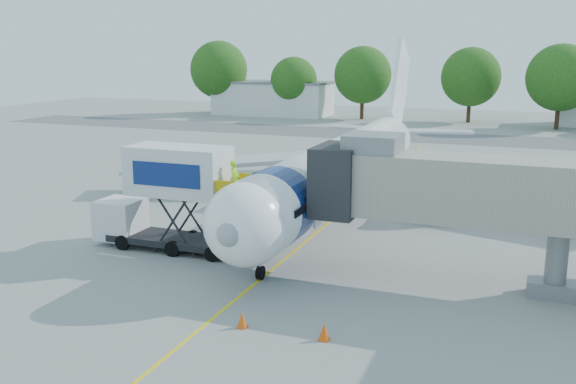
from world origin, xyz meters
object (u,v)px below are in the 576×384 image
(aircraft, at_px, (344,166))
(ground_tug, at_px, (168,308))
(jet_bridge, at_px, (451,189))
(catering_hiloader, at_px, (168,198))

(aircraft, bearing_deg, ground_tug, -93.42)
(jet_bridge, bearing_deg, catering_hiloader, -179.99)
(jet_bridge, relative_size, ground_tug, 3.29)
(aircraft, distance_m, catering_hiloader, 12.77)
(catering_hiloader, distance_m, ground_tug, 10.12)
(aircraft, height_order, catering_hiloader, aircraft)
(jet_bridge, xyz_separation_m, ground_tug, (-9.17, -8.53, -3.54))
(jet_bridge, bearing_deg, aircraft, 125.70)
(jet_bridge, distance_m, ground_tug, 13.01)
(aircraft, distance_m, ground_tug, 19.80)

